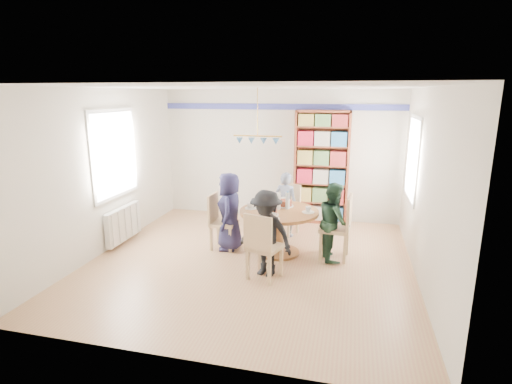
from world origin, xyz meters
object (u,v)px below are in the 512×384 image
(person_left, at_px, (230,212))
(person_right, at_px, (334,221))
(chair_left, at_px, (219,219))
(radiator, at_px, (124,224))
(dining_table, at_px, (279,222))
(bookshelf, at_px, (321,168))
(chair_far, at_px, (288,207))
(chair_near, at_px, (262,244))
(chair_right, at_px, (341,224))
(person_far, at_px, (286,204))
(person_near, at_px, (266,234))

(person_left, height_order, person_right, person_left)
(chair_left, bearing_deg, person_left, -0.32)
(radiator, bearing_deg, chair_left, 5.18)
(dining_table, height_order, bookshelf, bookshelf)
(person_left, relative_size, bookshelf, 0.58)
(chair_far, distance_m, chair_near, 2.09)
(radiator, height_order, chair_far, chair_far)
(chair_right, bearing_deg, person_left, -179.67)
(chair_far, relative_size, person_right, 0.75)
(dining_table, height_order, chair_far, chair_far)
(dining_table, relative_size, chair_near, 1.30)
(chair_right, bearing_deg, chair_left, -179.73)
(chair_far, bearing_deg, person_left, -128.28)
(person_far, xyz_separation_m, person_near, (0.01, -1.74, 0.03))
(chair_left, xyz_separation_m, chair_right, (2.04, 0.01, 0.06))
(radiator, bearing_deg, chair_far, 23.59)
(chair_left, relative_size, chair_near, 0.96)
(person_left, distance_m, bookshelf, 2.38)
(bookshelf, bearing_deg, person_near, -101.37)
(person_far, distance_m, person_near, 1.74)
(chair_left, distance_m, chair_right, 2.04)
(chair_left, height_order, person_far, person_far)
(chair_far, xyz_separation_m, person_near, (-0.01, -1.91, 0.12))
(chair_right, distance_m, chair_far, 1.46)
(chair_right, xyz_separation_m, person_near, (-1.03, -0.87, 0.06))
(chair_left, bearing_deg, chair_near, -46.51)
(chair_left, xyz_separation_m, person_left, (0.19, -0.00, 0.14))
(dining_table, relative_size, person_near, 1.01)
(person_left, relative_size, person_far, 1.10)
(chair_far, distance_m, person_left, 1.35)
(chair_left, height_order, person_right, person_right)
(radiator, relative_size, person_near, 0.78)
(chair_far, height_order, person_far, person_far)
(radiator, bearing_deg, bookshelf, 31.63)
(chair_far, distance_m, person_near, 1.91)
(person_right, height_order, bookshelf, bookshelf)
(chair_right, bearing_deg, person_far, 139.85)
(person_near, bearing_deg, dining_table, 106.11)
(chair_far, bearing_deg, chair_left, -134.03)
(chair_far, height_order, person_near, person_near)
(bookshelf, bearing_deg, chair_far, -123.14)
(chair_right, distance_m, person_near, 1.35)
(chair_left, height_order, person_near, person_near)
(chair_far, relative_size, person_near, 0.74)
(chair_left, distance_m, person_right, 1.93)
(person_left, bearing_deg, chair_left, -98.91)
(person_far, height_order, person_near, person_near)
(radiator, bearing_deg, person_right, 2.25)
(chair_far, distance_m, person_right, 1.41)
(chair_far, bearing_deg, chair_near, -90.84)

